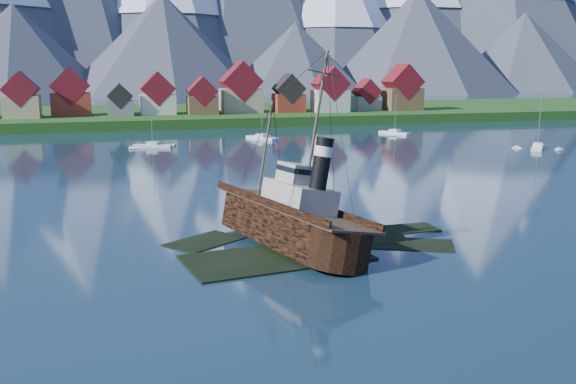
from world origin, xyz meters
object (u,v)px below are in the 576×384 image
object	(u,v)px
sailboat_d	(538,148)
sailboat_e	(262,138)
tugboat_wreck	(281,217)
sailboat_f	(395,133)
sailboat_c	(153,146)

from	to	relation	value
sailboat_d	sailboat_e	distance (m)	66.56
tugboat_wreck	sailboat_f	distance (m)	114.53
tugboat_wreck	sailboat_f	size ratio (longest dim) A/B	2.41
tugboat_wreck	sailboat_c	world-z (taller)	tugboat_wreck
tugboat_wreck	sailboat_d	xyz separation A→B (m)	(76.65, 59.31, -2.46)
sailboat_f	tugboat_wreck	bearing A→B (deg)	-150.14
sailboat_d	tugboat_wreck	bearing A→B (deg)	-101.78
sailboat_d	sailboat_f	world-z (taller)	sailboat_d
sailboat_d	sailboat_e	world-z (taller)	sailboat_d
tugboat_wreck	sailboat_c	size ratio (longest dim) A/B	2.36
sailboat_c	sailboat_d	xyz separation A→B (m)	(84.16, -27.02, 0.02)
sailboat_c	sailboat_e	xyz separation A→B (m)	(28.43, 9.37, -0.00)
tugboat_wreck	sailboat_e	bearing A→B (deg)	62.75
sailboat_c	sailboat_e	world-z (taller)	sailboat_e
sailboat_d	sailboat_f	size ratio (longest dim) A/B	1.09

